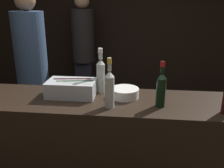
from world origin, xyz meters
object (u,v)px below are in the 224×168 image
object	(u,v)px
rose_wine_bottle	(110,88)
person_in_hoodie	(84,49)
red_wine_bottle_burgundy	(161,88)
bowl_white	(125,93)
white_wine_bottle	(101,74)
ice_bin_with_bottles	(72,87)
person_blond_tee	(32,66)

from	to	relation	value
rose_wine_bottle	person_in_hoodie	bearing A→B (deg)	107.57
red_wine_bottle_burgundy	rose_wine_bottle	distance (m)	0.36
bowl_white	white_wine_bottle	distance (m)	0.26
ice_bin_with_bottles	bowl_white	distance (m)	0.42
white_wine_bottle	rose_wine_bottle	size ratio (longest dim) A/B	1.02
rose_wine_bottle	person_blond_tee	distance (m)	1.36
red_wine_bottle_burgundy	rose_wine_bottle	xyz separation A→B (m)	(-0.35, -0.05, 0.01)
ice_bin_with_bottles	bowl_white	size ratio (longest dim) A/B	1.73
white_wine_bottle	person_blond_tee	xyz separation A→B (m)	(-0.87, 0.64, -0.13)
ice_bin_with_bottles	rose_wine_bottle	size ratio (longest dim) A/B	1.06
white_wine_bottle	person_in_hoodie	xyz separation A→B (m)	(-0.52, 1.70, -0.13)
white_wine_bottle	rose_wine_bottle	distance (m)	0.32
bowl_white	red_wine_bottle_burgundy	world-z (taller)	red_wine_bottle_burgundy
ice_bin_with_bottles	bowl_white	xyz separation A→B (m)	(0.41, 0.01, -0.03)
rose_wine_bottle	person_in_hoodie	xyz separation A→B (m)	(-0.63, 2.00, -0.12)
bowl_white	rose_wine_bottle	size ratio (longest dim) A/B	0.61
ice_bin_with_bottles	red_wine_bottle_burgundy	xyz separation A→B (m)	(0.68, -0.14, 0.07)
ice_bin_with_bottles	person_blond_tee	world-z (taller)	person_blond_tee
ice_bin_with_bottles	rose_wine_bottle	xyz separation A→B (m)	(0.32, -0.19, 0.08)
bowl_white	person_in_hoodie	size ratio (longest dim) A/B	0.12
white_wine_bottle	person_blond_tee	size ratio (longest dim) A/B	0.20
red_wine_bottle_burgundy	rose_wine_bottle	size ratio (longest dim) A/B	0.92
rose_wine_bottle	white_wine_bottle	bearing A→B (deg)	110.23
red_wine_bottle_burgundy	person_blond_tee	bearing A→B (deg)	146.47
white_wine_bottle	ice_bin_with_bottles	bearing A→B (deg)	-152.33
ice_bin_with_bottles	person_blond_tee	size ratio (longest dim) A/B	0.21
ice_bin_with_bottles	white_wine_bottle	xyz separation A→B (m)	(0.21, 0.11, 0.09)
rose_wine_bottle	red_wine_bottle_burgundy	bearing A→B (deg)	8.68
ice_bin_with_bottles	person_blond_tee	distance (m)	1.00
bowl_white	red_wine_bottle_burgundy	distance (m)	0.32
bowl_white	white_wine_bottle	size ratio (longest dim) A/B	0.60
rose_wine_bottle	person_blond_tee	bearing A→B (deg)	136.22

